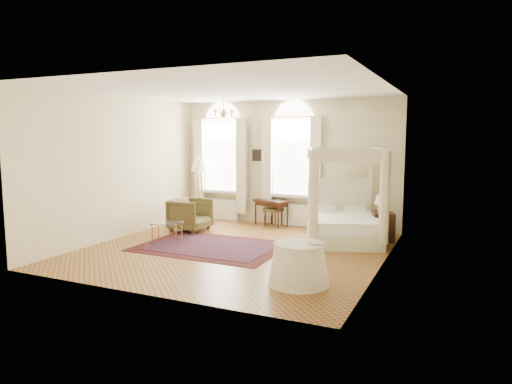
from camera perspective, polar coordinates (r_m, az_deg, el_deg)
ground at (r=9.66m, az=-2.64°, el=-7.19°), size 6.00×6.00×0.00m
room_walls at (r=9.37m, az=-2.70°, el=4.62°), size 6.00×6.00×6.00m
window_left at (r=12.82m, az=-4.36°, el=3.06°), size 1.62×0.27×3.29m
window_right at (r=11.95m, az=4.50°, el=2.77°), size 1.62×0.27×3.29m
chandelier at (r=10.86m, az=-4.07°, el=9.84°), size 0.51×0.45×0.50m
wall_pictures at (r=12.06m, az=4.17°, el=4.73°), size 2.54×0.03×0.39m
canopy_bed at (r=10.43m, az=10.87°, el=-3.54°), size 2.14×2.35×2.12m
nightstand at (r=10.69m, az=15.60°, el=-4.25°), size 0.58×0.55×0.66m
nightstand_lamp at (r=10.68m, az=15.28°, el=-1.07°), size 0.26×0.26×0.38m
writing_desk at (r=12.07m, az=1.94°, el=-1.46°), size 1.03×0.76×0.69m
laptop at (r=11.91m, az=2.46°, el=-1.04°), size 0.35×0.29×0.02m
stool at (r=12.08m, az=2.21°, el=-2.38°), size 0.48×0.48×0.48m
armchair at (r=11.59m, az=-8.22°, el=-2.82°), size 0.91×0.89×0.81m
coffee_table at (r=10.45m, az=-11.08°, el=-3.99°), size 0.74×0.60×0.44m
floor_lamp at (r=12.70m, az=-7.12°, el=2.97°), size 0.45×0.45×1.74m
oriental_rug at (r=9.92m, az=-5.55°, el=-6.79°), size 3.10×2.24×0.01m
side_table at (r=7.42m, az=5.38°, el=-8.97°), size 0.99×0.99×0.67m
book at (r=7.30m, az=6.54°, el=-6.35°), size 0.35×0.36×0.03m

